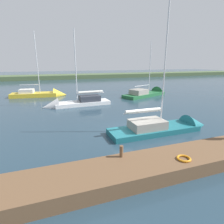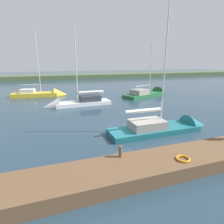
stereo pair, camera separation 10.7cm
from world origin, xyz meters
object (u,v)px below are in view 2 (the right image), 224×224
Objects in this scene: sailboat_mid_channel at (151,94)px; mooring_post_far at (120,151)px; sailboat_near_dock at (44,95)px; sailboat_far_right at (73,104)px; sailboat_behind_pier at (169,129)px; life_ring_buoy at (183,159)px.

mooring_post_far is at bearing -146.24° from sailboat_mid_channel.
sailboat_near_dock is 1.10× the size of sailboat_mid_channel.
sailboat_near_dock is at bearing 143.13° from sailboat_mid_channel.
sailboat_mid_channel is at bearing -124.46° from mooring_post_far.
sailboat_far_right is (0.44, -14.46, -0.79)m from mooring_post_far.
sailboat_behind_pier is 0.97× the size of sailboat_near_dock.
mooring_post_far reaches higher than life_ring_buoy.
sailboat_near_dock is at bearing -69.02° from sailboat_far_right.
sailboat_behind_pier is at bearing -137.40° from sailboat_mid_channel.
sailboat_mid_channel is at bearing -167.30° from sailboat_far_right.
sailboat_mid_channel is at bearing -8.74° from sailboat_near_dock.
life_ring_buoy is 0.07× the size of sailboat_behind_pier.
sailboat_behind_pier is (-5.51, -3.76, -0.86)m from mooring_post_far.
mooring_post_far is 2.95m from life_ring_buoy.
mooring_post_far is 21.77m from sailboat_mid_channel.
sailboat_far_right is at bearing 173.47° from sailboat_mid_channel.
life_ring_buoy is at bearing -138.49° from sailboat_mid_channel.
sailboat_near_dock is at bearing -80.20° from mooring_post_far.
sailboat_near_dock is (9.36, -18.53, 0.09)m from sailboat_behind_pier.
sailboat_mid_channel is (-16.16, 4.36, -0.08)m from sailboat_near_dock.
sailboat_near_dock reaches higher than sailboat_far_right.
life_ring_buoy is 0.07× the size of sailboat_mid_channel.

